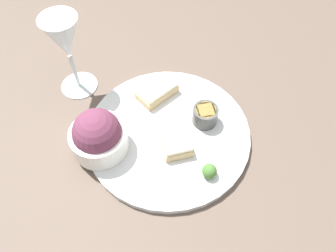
{
  "coord_description": "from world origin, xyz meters",
  "views": [
    {
      "loc": [
        0.34,
        0.07,
        0.54
      ],
      "look_at": [
        0.0,
        0.0,
        0.03
      ],
      "focal_mm": 35.0,
      "sensor_mm": 36.0,
      "label": 1
    }
  ],
  "objects_px": {
    "sauce_ramekin": "(205,115)",
    "cheese_toast_near": "(175,139)",
    "cheese_toast_far": "(157,91)",
    "salad_bowl": "(98,136)",
    "wine_glass": "(65,42)"
  },
  "relations": [
    {
      "from": "sauce_ramekin",
      "to": "wine_glass",
      "type": "distance_m",
      "value": 0.3
    },
    {
      "from": "cheese_toast_near",
      "to": "cheese_toast_far",
      "type": "height_order",
      "value": "same"
    },
    {
      "from": "cheese_toast_far",
      "to": "wine_glass",
      "type": "relative_size",
      "value": 0.53
    },
    {
      "from": "cheese_toast_far",
      "to": "wine_glass",
      "type": "xyz_separation_m",
      "value": [
        -0.0,
        -0.17,
        0.1
      ]
    },
    {
      "from": "salad_bowl",
      "to": "sauce_ramekin",
      "type": "xyz_separation_m",
      "value": [
        -0.1,
        0.18,
        -0.02
      ]
    },
    {
      "from": "sauce_ramekin",
      "to": "cheese_toast_near",
      "type": "relative_size",
      "value": 0.52
    },
    {
      "from": "salad_bowl",
      "to": "cheese_toast_far",
      "type": "bearing_deg",
      "value": 151.94
    },
    {
      "from": "cheese_toast_near",
      "to": "cheese_toast_far",
      "type": "relative_size",
      "value": 1.0
    },
    {
      "from": "cheese_toast_far",
      "to": "wine_glass",
      "type": "height_order",
      "value": "wine_glass"
    },
    {
      "from": "salad_bowl",
      "to": "cheese_toast_far",
      "type": "xyz_separation_m",
      "value": [
        -0.14,
        0.08,
        -0.02
      ]
    },
    {
      "from": "wine_glass",
      "to": "sauce_ramekin",
      "type": "bearing_deg",
      "value": 79.75
    },
    {
      "from": "salad_bowl",
      "to": "cheese_toast_near",
      "type": "bearing_deg",
      "value": 104.93
    },
    {
      "from": "cheese_toast_near",
      "to": "cheese_toast_far",
      "type": "xyz_separation_m",
      "value": [
        -0.11,
        -0.06,
        0.0
      ]
    },
    {
      "from": "cheese_toast_far",
      "to": "cheese_toast_near",
      "type": "bearing_deg",
      "value": 27.87
    },
    {
      "from": "salad_bowl",
      "to": "cheese_toast_far",
      "type": "height_order",
      "value": "salad_bowl"
    }
  ]
}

